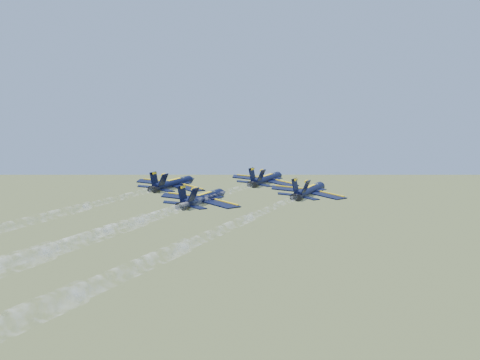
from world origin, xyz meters
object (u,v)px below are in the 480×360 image
(jet_right, at_px, (310,191))
(jet_slot, at_px, (204,199))
(jet_lead, at_px, (267,180))
(jet_left, at_px, (173,184))

(jet_right, height_order, jet_slot, same)
(jet_lead, height_order, jet_slot, same)
(jet_lead, xyz_separation_m, jet_right, (10.86, -11.26, 0.00))
(jet_slot, bearing_deg, jet_lead, 88.46)
(jet_left, distance_m, jet_right, 23.17)
(jet_left, xyz_separation_m, jet_right, (23.17, -0.00, 0.00))
(jet_lead, height_order, jet_left, same)
(jet_lead, bearing_deg, jet_right, -45.26)
(jet_left, height_order, jet_slot, same)
(jet_right, xyz_separation_m, jet_slot, (-11.86, -13.29, 0.00))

